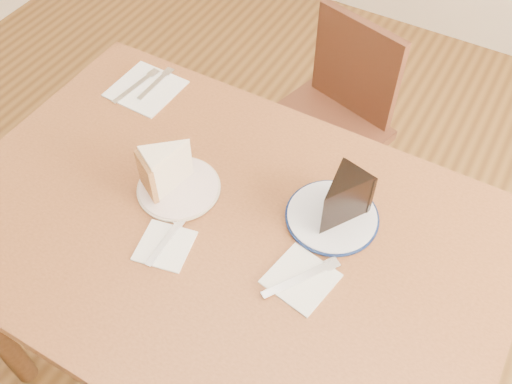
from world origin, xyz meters
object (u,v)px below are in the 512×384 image
object	(u,v)px
plate_cream	(179,188)
carrot_cake	(171,167)
table	(224,253)
plate_navy	(332,217)
chair_far	(327,123)
chocolate_cake	(338,203)

from	to	relation	value
plate_cream	carrot_cake	xyz separation A→B (m)	(-0.02, 0.01, 0.05)
table	plate_navy	distance (m)	0.26
table	plate_navy	xyz separation A→B (m)	(0.19, 0.14, 0.10)
table	chair_far	xyz separation A→B (m)	(-0.06, 0.72, -0.23)
table	chocolate_cake	xyz separation A→B (m)	(0.20, 0.14, 0.16)
plate_navy	carrot_cake	size ratio (longest dim) A/B	1.85
plate_cream	plate_navy	xyz separation A→B (m)	(0.33, 0.10, 0.00)
chair_far	chocolate_cake	bearing A→B (deg)	129.22
plate_cream	carrot_cake	bearing A→B (deg)	163.22
table	carrot_cake	xyz separation A→B (m)	(-0.16, 0.05, 0.16)
chair_far	plate_navy	distance (m)	0.72
table	chocolate_cake	distance (m)	0.29
table	carrot_cake	bearing A→B (deg)	163.49
plate_cream	chocolate_cake	world-z (taller)	chocolate_cake
table	chair_far	distance (m)	0.76
plate_cream	carrot_cake	size ratio (longest dim) A/B	1.71
chair_far	plate_cream	distance (m)	0.76
plate_navy	chocolate_cake	bearing A→B (deg)	-17.38
carrot_cake	chocolate_cake	xyz separation A→B (m)	(0.36, 0.09, 0.00)
plate_cream	plate_navy	world-z (taller)	same
chair_far	plate_cream	world-z (taller)	plate_cream
table	chocolate_cake	bearing A→B (deg)	33.72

